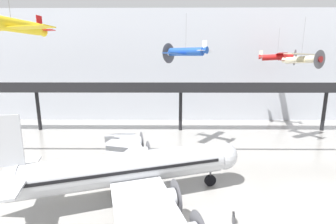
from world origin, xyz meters
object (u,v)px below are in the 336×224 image
object	(u,v)px
airliner_silver_main	(125,169)
suspended_plane_red_highwing	(277,57)
suspended_plane_blue_trainer	(186,52)
suspended_plane_yellow_lowwing	(12,25)
suspended_plane_cream_biplane	(301,59)
info_sign_pedestal	(233,219)

from	to	relation	value
airliner_silver_main	suspended_plane_red_highwing	xyz separation A→B (m)	(27.09, 28.50, 12.06)
suspended_plane_blue_trainer	suspended_plane_yellow_lowwing	xyz separation A→B (m)	(-18.22, -12.51, 1.74)
suspended_plane_cream_biplane	suspended_plane_red_highwing	xyz separation A→B (m)	(0.86, 10.53, 0.94)
suspended_plane_cream_biplane	airliner_silver_main	bearing A→B (deg)	-81.92
suspended_plane_cream_biplane	suspended_plane_yellow_lowwing	xyz separation A→B (m)	(-37.59, -14.98, 2.78)
suspended_plane_cream_biplane	suspended_plane_red_highwing	distance (m)	10.60
suspended_plane_cream_biplane	suspended_plane_blue_trainer	xyz separation A→B (m)	(-19.36, -2.47, 1.05)
suspended_plane_red_highwing	info_sign_pedestal	distance (m)	39.19
suspended_plane_cream_biplane	info_sign_pedestal	bearing A→B (deg)	-63.86
airliner_silver_main	suspended_plane_blue_trainer	world-z (taller)	suspended_plane_blue_trainer
suspended_plane_cream_biplane	suspended_plane_red_highwing	world-z (taller)	suspended_plane_red_highwing
airliner_silver_main	suspended_plane_red_highwing	bearing A→B (deg)	28.47
suspended_plane_blue_trainer	suspended_plane_yellow_lowwing	world-z (taller)	same
suspended_plane_red_highwing	info_sign_pedestal	bearing A→B (deg)	-99.67
suspended_plane_red_highwing	info_sign_pedestal	xyz separation A→B (m)	(-17.24, -31.85, -14.97)
airliner_silver_main	suspended_plane_cream_biplane	xyz separation A→B (m)	(26.22, 17.98, 11.12)
airliner_silver_main	suspended_plane_cream_biplane	size ratio (longest dim) A/B	3.52
suspended_plane_blue_trainer	suspended_plane_red_highwing	size ratio (longest dim) A/B	0.91
suspended_plane_blue_trainer	suspended_plane_cream_biplane	bearing A→B (deg)	-135.36
suspended_plane_blue_trainer	suspended_plane_red_highwing	bearing A→B (deg)	-109.92
airliner_silver_main	info_sign_pedestal	xyz separation A→B (m)	(9.84, -3.35, -2.91)
suspended_plane_red_highwing	info_sign_pedestal	size ratio (longest dim) A/B	7.15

